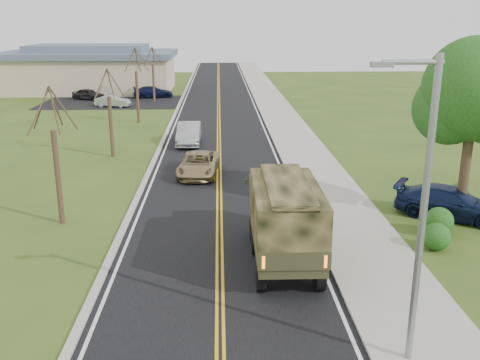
{
  "coord_description": "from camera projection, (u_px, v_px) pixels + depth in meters",
  "views": [
    {
      "loc": [
        0.04,
        -12.55,
        8.74
      ],
      "look_at": [
        0.95,
        10.34,
        1.8
      ],
      "focal_mm": 40.0,
      "sensor_mm": 36.0,
      "label": 1
    }
  ],
  "objects": [
    {
      "name": "road",
      "position": [
        219.0,
        111.0,
        52.79
      ],
      "size": [
        8.0,
        120.0,
        0.01
      ],
      "primitive_type": "cube",
      "color": "black",
      "rests_on": "ground"
    },
    {
      "name": "lot_car_dark",
      "position": [
        88.0,
        94.0,
        59.67
      ],
      "size": [
        3.98,
        2.76,
        1.26
      ],
      "primitive_type": "imported",
      "rotation": [
        0.0,
        0.0,
        1.19
      ],
      "color": "black",
      "rests_on": "ground"
    },
    {
      "name": "lot_car_silver",
      "position": [
        113.0,
        101.0,
        54.91
      ],
      "size": [
        3.75,
        1.81,
        1.18
      ],
      "primitive_type": "imported",
      "rotation": [
        0.0,
        0.0,
        1.41
      ],
      "color": "#B8B8BD",
      "rests_on": "ground"
    },
    {
      "name": "ground",
      "position": [
        220.0,
        354.0,
        14.53
      ],
      "size": [
        160.0,
        160.0,
        0.0
      ],
      "primitive_type": "plane",
      "color": "#374E1A",
      "rests_on": "ground"
    },
    {
      "name": "military_truck",
      "position": [
        284.0,
        214.0,
        19.54
      ],
      "size": [
        2.37,
        6.6,
        3.28
      ],
      "rotation": [
        0.0,
        0.0,
        -0.01
      ],
      "color": "black",
      "rests_on": "ground"
    },
    {
      "name": "bare_tree_d",
      "position": [
        153.0,
        78.0,
        57.52
      ],
      "size": [
        1.88,
        2.2,
        5.91
      ],
      "color": "#38281C",
      "rests_on": "ground"
    },
    {
      "name": "bare_tree_b",
      "position": [
        110.0,
        119.0,
        34.59
      ],
      "size": [
        1.83,
        2.14,
        5.73
      ],
      "color": "#38281C",
      "rests_on": "ground"
    },
    {
      "name": "sidewalk_right",
      "position": [
        278.0,
        110.0,
        53.0
      ],
      "size": [
        3.2,
        120.0,
        0.1
      ],
      "primitive_type": "cube",
      "color": "#9E998E",
      "rests_on": "ground"
    },
    {
      "name": "street_light",
      "position": [
        420.0,
        204.0,
        12.96
      ],
      "size": [
        1.65,
        0.22,
        8.0
      ],
      "color": "gray",
      "rests_on": "ground"
    },
    {
      "name": "lot_car_navy",
      "position": [
        153.0,
        92.0,
        61.32
      ],
      "size": [
        4.78,
        2.72,
        1.31
      ],
      "primitive_type": "imported",
      "rotation": [
        0.0,
        0.0,
        1.78
      ],
      "color": "#0E1334",
      "rests_on": "ground"
    },
    {
      "name": "pickup_navy",
      "position": [
        450.0,
        203.0,
        24.28
      ],
      "size": [
        5.22,
        4.28,
        1.42
      ],
      "primitive_type": "imported",
      "rotation": [
        0.0,
        0.0,
        1.02
      ],
      "color": "#0F1A3A",
      "rests_on": "ground"
    },
    {
      "name": "commercial_building",
      "position": [
        90.0,
        69.0,
        66.68
      ],
      "size": [
        25.5,
        21.5,
        5.65
      ],
      "color": "tan",
      "rests_on": "ground"
    },
    {
      "name": "bare_tree_a",
      "position": [
        57.0,
        166.0,
        23.07
      ],
      "size": [
        1.93,
        2.26,
        6.08
      ],
      "color": "#38281C",
      "rests_on": "ground"
    },
    {
      "name": "curb_right",
      "position": [
        261.0,
        110.0,
        52.93
      ],
      "size": [
        0.3,
        120.0,
        0.12
      ],
      "primitive_type": "cube",
      "color": "#9E998E",
      "rests_on": "ground"
    },
    {
      "name": "suv_champagne",
      "position": [
        199.0,
        164.0,
        30.95
      ],
      "size": [
        2.56,
        4.82,
        1.29
      ],
      "primitive_type": "imported",
      "rotation": [
        0.0,
        0.0,
        -0.09
      ],
      "color": "#9F8C59",
      "rests_on": "ground"
    },
    {
      "name": "bare_tree_c",
      "position": [
        137.0,
        91.0,
        45.98
      ],
      "size": [
        2.04,
        2.39,
        6.42
      ],
      "color": "#38281C",
      "rests_on": "ground"
    },
    {
      "name": "curb_left",
      "position": [
        177.0,
        111.0,
        52.62
      ],
      "size": [
        0.3,
        120.0,
        0.1
      ],
      "primitive_type": "cube",
      "color": "#9E998E",
      "rests_on": "ground"
    },
    {
      "name": "leafy_tree",
      "position": [
        474.0,
        97.0,
        22.93
      ],
      "size": [
        4.83,
        4.5,
        8.1
      ],
      "color": "#38281C",
      "rests_on": "ground"
    },
    {
      "name": "sedan_silver",
      "position": [
        189.0,
        134.0,
        38.57
      ],
      "size": [
        1.64,
        4.68,
        1.54
      ],
      "primitive_type": "imported",
      "rotation": [
        0.0,
        0.0,
        -0.0
      ],
      "color": "#A4A5A9",
      "rests_on": "ground"
    }
  ]
}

